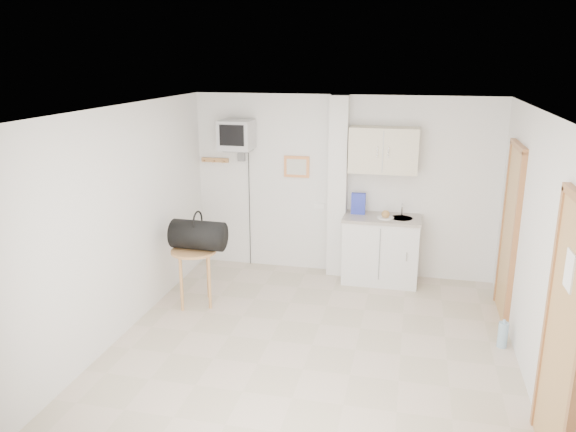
% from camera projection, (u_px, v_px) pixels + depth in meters
% --- Properties ---
extents(ground, '(4.50, 4.50, 0.00)m').
position_uv_depth(ground, '(312.00, 345.00, 6.02)').
color(ground, beige).
rests_on(ground, ground).
extents(room_envelope, '(4.24, 4.54, 2.55)m').
position_uv_depth(room_envelope, '(339.00, 206.00, 5.63)').
color(room_envelope, white).
rests_on(room_envelope, ground).
extents(kitchenette, '(1.03, 0.58, 2.10)m').
position_uv_depth(kitchenette, '(382.00, 224.00, 7.56)').
color(kitchenette, silver).
rests_on(kitchenette, ground).
extents(crt_television, '(0.44, 0.45, 2.15)m').
position_uv_depth(crt_television, '(237.00, 136.00, 7.70)').
color(crt_television, slate).
rests_on(crt_television, ground).
extents(round_table, '(0.56, 0.56, 0.71)m').
position_uv_depth(round_table, '(194.00, 259.00, 6.87)').
color(round_table, '#BE7B49').
rests_on(round_table, ground).
extents(duffel_bag, '(0.66, 0.38, 0.48)m').
position_uv_depth(duffel_bag, '(198.00, 235.00, 6.82)').
color(duffel_bag, black).
rests_on(duffel_bag, round_table).
extents(water_bottle, '(0.10, 0.10, 0.31)m').
position_uv_depth(water_bottle, '(503.00, 335.00, 5.95)').
color(water_bottle, '#8FB1C7').
rests_on(water_bottle, ground).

